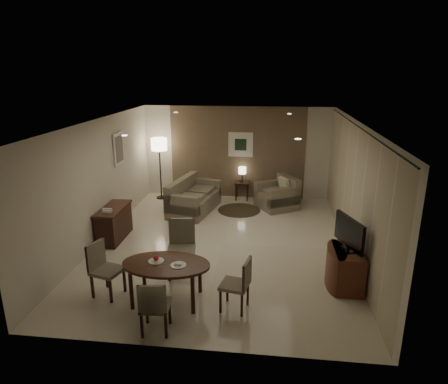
# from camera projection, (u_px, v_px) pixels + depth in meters

# --- Properties ---
(room_shell) EXTENTS (5.50, 7.00, 2.70)m
(room_shell) POSITION_uv_depth(u_px,v_px,m) (225.00, 181.00, 8.85)
(room_shell) COLOR beige
(room_shell) RESTS_ON ground
(taupe_accent) EXTENTS (3.96, 0.03, 2.70)m
(taupe_accent) POSITION_uv_depth(u_px,v_px,m) (237.00, 153.00, 11.77)
(taupe_accent) COLOR brown
(taupe_accent) RESTS_ON wall_back
(curtain_wall) EXTENTS (0.08, 6.70, 2.58)m
(curtain_wall) POSITION_uv_depth(u_px,v_px,m) (353.00, 192.00, 8.17)
(curtain_wall) COLOR #C4B099
(curtain_wall) RESTS_ON wall_right
(curtain_rod) EXTENTS (0.03, 6.80, 0.03)m
(curtain_rod) POSITION_uv_depth(u_px,v_px,m) (359.00, 127.00, 7.78)
(curtain_rod) COLOR black
(curtain_rod) RESTS_ON wall_right
(art_back_frame) EXTENTS (0.72, 0.03, 0.72)m
(art_back_frame) POSITION_uv_depth(u_px,v_px,m) (241.00, 145.00, 11.66)
(art_back_frame) COLOR silver
(art_back_frame) RESTS_ON wall_back
(art_back_canvas) EXTENTS (0.34, 0.01, 0.34)m
(art_back_canvas) POSITION_uv_depth(u_px,v_px,m) (241.00, 145.00, 11.65)
(art_back_canvas) COLOR black
(art_back_canvas) RESTS_ON wall_back
(art_left_frame) EXTENTS (0.03, 0.60, 0.80)m
(art_left_frame) POSITION_uv_depth(u_px,v_px,m) (119.00, 149.00, 9.76)
(art_left_frame) COLOR silver
(art_left_frame) RESTS_ON wall_left
(art_left_canvas) EXTENTS (0.01, 0.46, 0.64)m
(art_left_canvas) POSITION_uv_depth(u_px,v_px,m) (119.00, 149.00, 9.76)
(art_left_canvas) COLOR gray
(art_left_canvas) RESTS_ON wall_left
(downlight_nl) EXTENTS (0.10, 0.10, 0.01)m
(downlight_nl) POSITION_uv_depth(u_px,v_px,m) (125.00, 136.00, 6.52)
(downlight_nl) COLOR white
(downlight_nl) RESTS_ON ceiling
(downlight_nr) EXTENTS (0.10, 0.10, 0.01)m
(downlight_nr) POSITION_uv_depth(u_px,v_px,m) (298.00, 139.00, 6.21)
(downlight_nr) COLOR white
(downlight_nr) RESTS_ON ceiling
(downlight_fl) EXTENTS (0.10, 0.10, 0.01)m
(downlight_fl) POSITION_uv_depth(u_px,v_px,m) (176.00, 112.00, 9.94)
(downlight_fl) COLOR white
(downlight_fl) RESTS_ON ceiling
(downlight_fr) EXTENTS (0.10, 0.10, 0.01)m
(downlight_fr) POSITION_uv_depth(u_px,v_px,m) (289.00, 114.00, 9.62)
(downlight_fr) COLOR white
(downlight_fr) RESTS_ON ceiling
(console_desk) EXTENTS (0.48, 1.20, 0.75)m
(console_desk) POSITION_uv_depth(u_px,v_px,m) (114.00, 223.00, 9.04)
(console_desk) COLOR #432515
(console_desk) RESTS_ON floor
(telephone) EXTENTS (0.20, 0.14, 0.09)m
(telephone) POSITION_uv_depth(u_px,v_px,m) (107.00, 210.00, 8.63)
(telephone) COLOR white
(telephone) RESTS_ON console_desk
(tv_cabinet) EXTENTS (0.48, 0.90, 0.70)m
(tv_cabinet) POSITION_uv_depth(u_px,v_px,m) (347.00, 268.00, 7.07)
(tv_cabinet) COLOR #5E2A1C
(tv_cabinet) RESTS_ON floor
(flat_tv) EXTENTS (0.36, 0.85, 0.60)m
(flat_tv) POSITION_uv_depth(u_px,v_px,m) (349.00, 233.00, 6.87)
(flat_tv) COLOR black
(flat_tv) RESTS_ON tv_cabinet
(dining_table) EXTENTS (1.46, 0.91, 0.68)m
(dining_table) POSITION_uv_depth(u_px,v_px,m) (167.00, 282.00, 6.63)
(dining_table) COLOR #432515
(dining_table) RESTS_ON floor
(chair_near) EXTENTS (0.46, 0.46, 0.87)m
(chair_near) POSITION_uv_depth(u_px,v_px,m) (155.00, 305.00, 5.82)
(chair_near) COLOR gray
(chair_near) RESTS_ON floor
(chair_far) EXTENTS (0.57, 0.57, 1.05)m
(chair_far) POSITION_uv_depth(u_px,v_px,m) (181.00, 250.00, 7.39)
(chair_far) COLOR gray
(chair_far) RESTS_ON floor
(chair_left) EXTENTS (0.56, 0.56, 0.94)m
(chair_left) POSITION_uv_depth(u_px,v_px,m) (107.00, 270.00, 6.75)
(chair_left) COLOR gray
(chair_left) RESTS_ON floor
(chair_right) EXTENTS (0.50, 0.50, 0.88)m
(chair_right) POSITION_uv_depth(u_px,v_px,m) (234.00, 284.00, 6.37)
(chair_right) COLOR gray
(chair_right) RESTS_ON floor
(plate_a) EXTENTS (0.26, 0.26, 0.02)m
(plate_a) POSITION_uv_depth(u_px,v_px,m) (156.00, 261.00, 6.59)
(plate_a) COLOR white
(plate_a) RESTS_ON dining_table
(plate_b) EXTENTS (0.26, 0.26, 0.02)m
(plate_b) POSITION_uv_depth(u_px,v_px,m) (178.00, 265.00, 6.45)
(plate_b) COLOR white
(plate_b) RESTS_ON dining_table
(fruit_apple) EXTENTS (0.09, 0.09, 0.09)m
(fruit_apple) POSITION_uv_depth(u_px,v_px,m) (156.00, 258.00, 6.58)
(fruit_apple) COLOR red
(fruit_apple) RESTS_ON plate_a
(napkin) EXTENTS (0.12, 0.08, 0.03)m
(napkin) POSITION_uv_depth(u_px,v_px,m) (178.00, 264.00, 6.44)
(napkin) COLOR white
(napkin) RESTS_ON plate_b
(round_rug) EXTENTS (1.17, 1.17, 0.01)m
(round_rug) POSITION_uv_depth(u_px,v_px,m) (239.00, 210.00, 10.97)
(round_rug) COLOR #3C3122
(round_rug) RESTS_ON floor
(sofa) EXTENTS (2.00, 1.28, 0.87)m
(sofa) POSITION_uv_depth(u_px,v_px,m) (194.00, 195.00, 10.82)
(sofa) COLOR gray
(sofa) RESTS_ON floor
(armchair) EXTENTS (1.30, 1.32, 0.87)m
(armchair) POSITION_uv_depth(u_px,v_px,m) (277.00, 193.00, 11.05)
(armchair) COLOR gray
(armchair) RESTS_ON floor
(side_table) EXTENTS (0.41, 0.41, 0.53)m
(side_table) POSITION_uv_depth(u_px,v_px,m) (242.00, 190.00, 11.85)
(side_table) COLOR black
(side_table) RESTS_ON floor
(table_lamp) EXTENTS (0.22, 0.22, 0.50)m
(table_lamp) POSITION_uv_depth(u_px,v_px,m) (242.00, 174.00, 11.70)
(table_lamp) COLOR #FFEAC1
(table_lamp) RESTS_ON side_table
(floor_lamp) EXTENTS (0.46, 0.46, 1.81)m
(floor_lamp) POSITION_uv_depth(u_px,v_px,m) (160.00, 169.00, 11.74)
(floor_lamp) COLOR #FFE5B7
(floor_lamp) RESTS_ON floor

